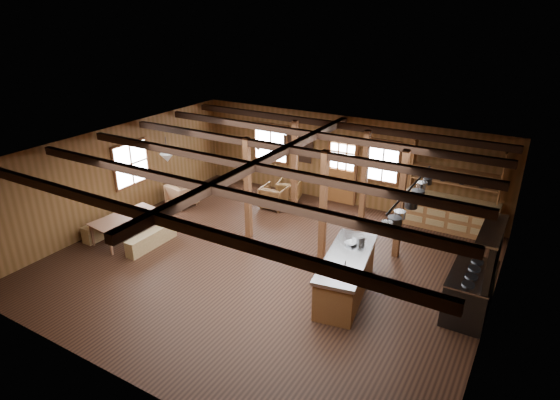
# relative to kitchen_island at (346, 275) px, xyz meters

# --- Properties ---
(room) EXTENTS (10.04, 9.04, 2.84)m
(room) POSITION_rel_kitchen_island_xyz_m (-2.16, 0.20, 0.92)
(room) COLOR black
(room) RESTS_ON ground
(ceiling_joists) EXTENTS (9.80, 8.82, 0.18)m
(ceiling_joists) POSITION_rel_kitchen_island_xyz_m (-2.16, 0.38, 2.20)
(ceiling_joists) COLOR black
(ceiling_joists) RESTS_ON ceiling
(timber_posts) EXTENTS (3.95, 2.35, 2.80)m
(timber_posts) POSITION_rel_kitchen_island_xyz_m (-1.64, 2.28, 0.92)
(timber_posts) COLOR #452713
(timber_posts) RESTS_ON floor
(back_door) EXTENTS (1.02, 0.08, 2.15)m
(back_door) POSITION_rel_kitchen_island_xyz_m (-2.16, 4.65, 0.40)
(back_door) COLOR brown
(back_door) RESTS_ON floor
(window_back_left) EXTENTS (1.32, 0.06, 1.32)m
(window_back_left) POSITION_rel_kitchen_island_xyz_m (-4.76, 4.66, 1.12)
(window_back_left) COLOR white
(window_back_left) RESTS_ON wall_back
(window_back_right) EXTENTS (1.02, 0.06, 1.32)m
(window_back_right) POSITION_rel_kitchen_island_xyz_m (-0.86, 4.66, 1.12)
(window_back_right) COLOR white
(window_back_right) RESTS_ON wall_back
(window_left) EXTENTS (0.14, 1.24, 1.32)m
(window_left) POSITION_rel_kitchen_island_xyz_m (-7.12, 0.70, 1.12)
(window_left) COLOR white
(window_left) RESTS_ON wall_back
(notice_boards) EXTENTS (1.08, 0.03, 0.90)m
(notice_boards) POSITION_rel_kitchen_island_xyz_m (-3.66, 4.66, 1.16)
(notice_boards) COLOR beige
(notice_boards) RESTS_ON wall_back
(back_counter) EXTENTS (2.55, 0.60, 2.45)m
(back_counter) POSITION_rel_kitchen_island_xyz_m (1.24, 4.40, 0.12)
(back_counter) COLOR brown
(back_counter) RESTS_ON floor
(pendant_lamps) EXTENTS (1.86, 2.36, 0.66)m
(pendant_lamps) POSITION_rel_kitchen_island_xyz_m (-4.41, 1.20, 1.77)
(pendant_lamps) COLOR #29292B
(pendant_lamps) RESTS_ON ceiling
(pot_rack) EXTENTS (0.40, 3.00, 0.44)m
(pot_rack) POSITION_rel_kitchen_island_xyz_m (1.06, 0.46, 1.79)
(pot_rack) COLOR #29292B
(pot_rack) RESTS_ON ceiling
(kitchen_island) EXTENTS (1.28, 2.61, 1.20)m
(kitchen_island) POSITION_rel_kitchen_island_xyz_m (0.00, 0.00, 0.00)
(kitchen_island) COLOR brown
(kitchen_island) RESTS_ON floor
(step_stool) EXTENTS (0.49, 0.37, 0.40)m
(step_stool) POSITION_rel_kitchen_island_xyz_m (-0.60, 1.73, -0.28)
(step_stool) COLOR brown
(step_stool) RESTS_ON floor
(commercial_range) EXTENTS (0.83, 1.62, 2.00)m
(commercial_range) POSITION_rel_kitchen_island_xyz_m (2.49, 0.65, 0.17)
(commercial_range) COLOR #29292B
(commercial_range) RESTS_ON floor
(dining_table) EXTENTS (1.23, 1.93, 0.64)m
(dining_table) POSITION_rel_kitchen_island_xyz_m (-6.06, -0.57, -0.16)
(dining_table) COLOR brown
(dining_table) RESTS_ON floor
(bench_wall) EXTENTS (0.31, 1.67, 0.46)m
(bench_wall) POSITION_rel_kitchen_island_xyz_m (-6.81, -0.57, -0.25)
(bench_wall) COLOR brown
(bench_wall) RESTS_ON floor
(bench_aisle) EXTENTS (0.30, 1.58, 0.43)m
(bench_aisle) POSITION_rel_kitchen_island_xyz_m (-5.24, -0.57, -0.26)
(bench_aisle) COLOR brown
(bench_aisle) RESTS_ON floor
(armchair_a) EXTENTS (0.80, 0.82, 0.71)m
(armchair_a) POSITION_rel_kitchen_island_xyz_m (-3.77, 3.24, -0.12)
(armchair_a) COLOR brown
(armchair_a) RESTS_ON floor
(armchair_b) EXTENTS (0.86, 0.88, 0.66)m
(armchair_b) POSITION_rel_kitchen_island_xyz_m (-3.67, 4.00, -0.15)
(armchair_b) COLOR brown
(armchair_b) RESTS_ON floor
(armchair_c) EXTENTS (0.91, 0.93, 0.73)m
(armchair_c) POSITION_rel_kitchen_island_xyz_m (-6.36, 1.90, -0.12)
(armchair_c) COLOR #986845
(armchair_c) RESTS_ON floor
(counter_pot) EXTENTS (0.29, 0.29, 0.18)m
(counter_pot) POSITION_rel_kitchen_island_xyz_m (-0.03, 0.71, 0.55)
(counter_pot) COLOR silver
(counter_pot) RESTS_ON kitchen_island
(bowl) EXTENTS (0.32, 0.32, 0.06)m
(bowl) POSITION_rel_kitchen_island_xyz_m (-0.13, 0.52, 0.49)
(bowl) COLOR silver
(bowl) RESTS_ON kitchen_island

